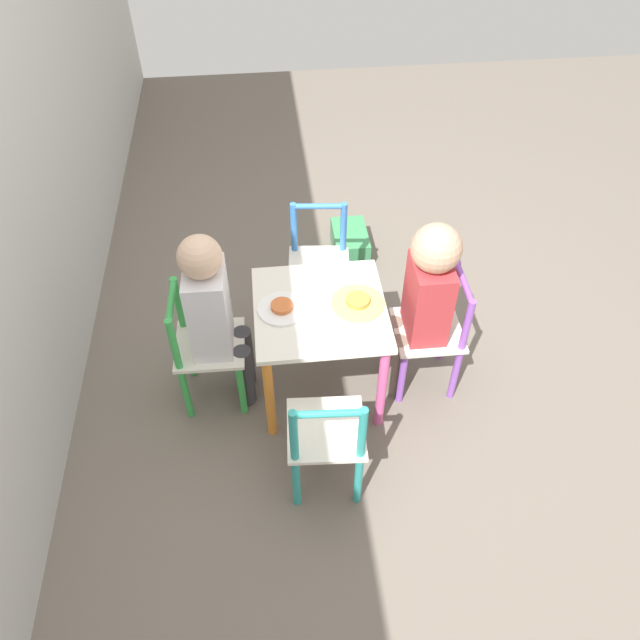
# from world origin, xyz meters

# --- Properties ---
(ground_plane) EXTENTS (6.00, 6.00, 0.00)m
(ground_plane) POSITION_xyz_m (0.00, 0.00, 0.00)
(ground_plane) COLOR #6B6056
(kids_table) EXTENTS (0.48, 0.48, 0.45)m
(kids_table) POSITION_xyz_m (0.00, 0.00, 0.37)
(kids_table) COLOR silver
(kids_table) RESTS_ON ground_plane
(chair_green) EXTENTS (0.27, 0.27, 0.54)m
(chair_green) POSITION_xyz_m (0.01, 0.44, 0.27)
(chair_green) COLOR silver
(chair_green) RESTS_ON ground_plane
(chair_purple) EXTENTS (0.26, 0.26, 0.54)m
(chair_purple) POSITION_xyz_m (-0.01, -0.44, 0.27)
(chair_purple) COLOR silver
(chair_purple) RESTS_ON ground_plane
(chair_blue) EXTENTS (0.28, 0.28, 0.54)m
(chair_blue) POSITION_xyz_m (0.44, -0.04, 0.27)
(chair_blue) COLOR silver
(chair_blue) RESTS_ON ground_plane
(chair_teal) EXTENTS (0.28, 0.28, 0.54)m
(chair_teal) POSITION_xyz_m (-0.44, 0.03, 0.27)
(chair_teal) COLOR silver
(chair_teal) RESTS_ON ground_plane
(child_back) EXTENTS (0.20, 0.21, 0.79)m
(child_back) POSITION_xyz_m (0.01, 0.38, 0.47)
(child_back) COLOR #38383D
(child_back) RESTS_ON ground_plane
(child_front) EXTENTS (0.20, 0.22, 0.78)m
(child_front) POSITION_xyz_m (-0.00, -0.38, 0.48)
(child_front) COLOR #7A6B5B
(child_front) RESTS_ON ground_plane
(plate_back) EXTENTS (0.18, 0.18, 0.03)m
(plate_back) POSITION_xyz_m (0.00, 0.14, 0.46)
(plate_back) COLOR white
(plate_back) RESTS_ON kids_table
(plate_front) EXTENTS (0.19, 0.19, 0.03)m
(plate_front) POSITION_xyz_m (-0.00, -0.14, 0.46)
(plate_front) COLOR #EADB66
(plate_front) RESTS_ON kids_table
(storage_bin) EXTENTS (0.26, 0.17, 0.14)m
(storage_bin) POSITION_xyz_m (0.83, -0.24, 0.07)
(storage_bin) COLOR #3D8E56
(storage_bin) RESTS_ON ground_plane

